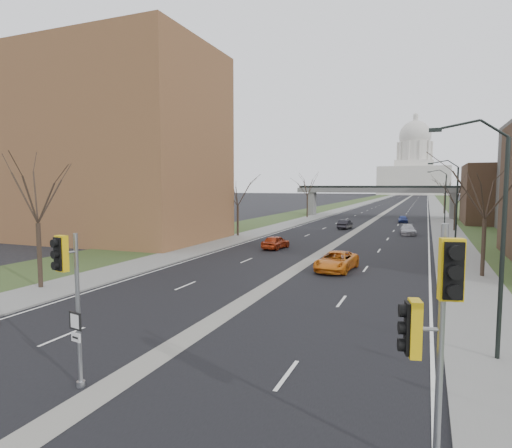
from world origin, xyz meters
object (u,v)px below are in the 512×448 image
Objects in this scene: signal_pole_right at (434,317)px; car_right_mid at (408,230)px; signal_pole_median at (69,283)px; car_left_far at (345,224)px; car_right_near at (336,261)px; car_right_far at (403,219)px; car_left_near at (276,242)px.

car_right_mid is (-2.39, 49.89, -3.03)m from signal_pole_right.
signal_pole_median is 1.10× the size of car_right_mid.
car_left_far reaches higher than car_right_mid.
car_right_near is (-6.43, 22.54, -2.96)m from signal_pole_right.
car_right_mid is 19.39m from car_right_far.
car_left_near is 0.78× the size of car_right_near.
car_left_near reaches higher than car_left_far.
car_right_mid reaches higher than car_right_far.
signal_pole_right is at bearing -93.58° from car_right_mid.
signal_pole_right is 1.37× the size of car_left_far.
signal_pole_right reaches higher than car_right_far.
car_right_far is at bearing 80.26° from signal_pole_right.
car_right_mid is (4.04, 27.35, -0.07)m from car_right_near.
car_right_far is at bearing 88.30° from car_right_mid.
car_right_near is at bearing -98.43° from car_right_far.
car_right_near is at bearing -104.72° from car_right_mid.
car_right_far is (-3.95, 69.21, -3.04)m from signal_pole_right.
signal_pole_right is 50.04m from car_right_mid.
car_left_far is 32.45m from car_right_near.
signal_pole_median is at bearing -105.47° from car_right_mid.
signal_pole_right reaches higher than signal_pole_median.
signal_pole_median is 1.30× the size of car_right_far.
signal_pole_median is 31.44m from car_left_near.
car_left_near is 0.90× the size of car_right_mid.
car_right_far is (7.48, 14.62, -0.03)m from car_left_far.
signal_pole_right reaches higher than car_right_mid.
car_right_near is (7.98, -8.93, 0.03)m from car_left_near.
car_right_mid is (12.01, 18.43, -0.04)m from car_left_near.
signal_pole_median is 1.22× the size of car_left_near.
signal_pole_median is 1.20× the size of car_left_far.
car_right_far is at bearing 95.64° from signal_pole_median.
car_right_near is at bearing 90.88° from signal_pole_median.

